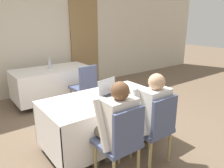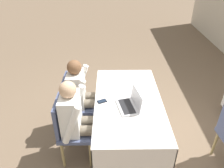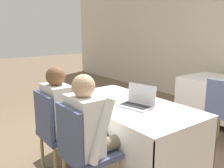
% 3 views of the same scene
% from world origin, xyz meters
% --- Properties ---
extents(ground_plane, '(24.00, 24.00, 0.00)m').
position_xyz_m(ground_plane, '(0.00, 0.00, 0.00)').
color(ground_plane, brown).
extents(conference_table_near, '(1.67, 0.88, 0.73)m').
position_xyz_m(conference_table_near, '(0.00, 0.00, 0.56)').
color(conference_table_near, white).
rests_on(conference_table_near, ground_plane).
extents(laptop, '(0.40, 0.31, 0.23)m').
position_xyz_m(laptop, '(0.15, 0.00, 0.78)').
color(laptop, '#B7B7BC').
rests_on(laptop, conference_table_near).
extents(cell_phone, '(0.12, 0.14, 0.01)m').
position_xyz_m(cell_phone, '(0.03, -0.35, 0.74)').
color(cell_phone, black).
rests_on(cell_phone, conference_table_near).
extents(paper_beside_laptop, '(0.31, 0.36, 0.00)m').
position_xyz_m(paper_beside_laptop, '(-0.64, 0.05, 0.73)').
color(paper_beside_laptop, white).
rests_on(paper_beside_laptop, conference_table_near).
extents(chair_near_left, '(0.44, 0.44, 0.92)m').
position_xyz_m(chair_near_left, '(-0.28, -0.75, 0.52)').
color(chair_near_left, tan).
rests_on(chair_near_left, ground_plane).
extents(chair_near_right, '(0.44, 0.44, 0.92)m').
position_xyz_m(chair_near_right, '(0.28, -0.75, 0.52)').
color(chair_near_right, tan).
rests_on(chair_near_right, ground_plane).
extents(person_checkered_shirt, '(0.50, 0.52, 1.18)m').
position_xyz_m(person_checkered_shirt, '(-0.28, -0.64, 0.68)').
color(person_checkered_shirt, '#665B4C').
rests_on(person_checkered_shirt, ground_plane).
extents(person_white_shirt, '(0.50, 0.52, 1.18)m').
position_xyz_m(person_white_shirt, '(0.28, -0.64, 0.68)').
color(person_white_shirt, '#665B4C').
rests_on(person_white_shirt, ground_plane).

